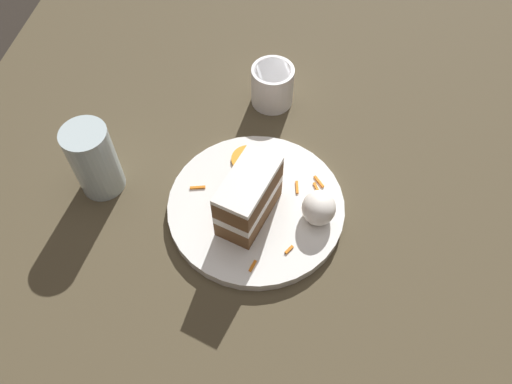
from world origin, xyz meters
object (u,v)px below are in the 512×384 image
at_px(orange_garnish, 248,159).
at_px(drinking_glass, 96,164).
at_px(plate, 256,207).
at_px(cake_slice, 249,197).
at_px(coffee_mug, 272,84).
at_px(cream_dollop, 319,208).

bearing_deg(orange_garnish, drinking_glass, -72.20).
xyz_separation_m(plate, drinking_glass, (-0.01, -0.25, 0.04)).
relative_size(cake_slice, coffee_mug, 1.65).
height_order(plate, orange_garnish, orange_garnish).
height_order(cream_dollop, drinking_glass, drinking_glass).
relative_size(drinking_glass, coffee_mug, 1.68).
relative_size(cream_dollop, coffee_mug, 0.75).
bearing_deg(cream_dollop, plate, -93.68).
bearing_deg(cake_slice, cream_dollop, 24.87).
bearing_deg(coffee_mug, orange_garnish, -6.19).
height_order(cake_slice, cream_dollop, cake_slice).
relative_size(plate, drinking_glass, 2.17).
xyz_separation_m(plate, cake_slice, (0.02, -0.01, 0.05)).
xyz_separation_m(plate, coffee_mug, (-0.23, -0.01, 0.03)).
xyz_separation_m(cake_slice, orange_garnish, (-0.10, -0.02, -0.04)).
bearing_deg(orange_garnish, coffee_mug, 173.81).
xyz_separation_m(cake_slice, drinking_glass, (-0.03, -0.24, -0.01)).
bearing_deg(plate, coffee_mug, -177.83).
height_order(plate, coffee_mug, coffee_mug).
xyz_separation_m(plate, orange_garnish, (-0.08, -0.03, 0.01)).
distance_m(cake_slice, orange_garnish, 0.11).
bearing_deg(cake_slice, coffee_mug, 107.96).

